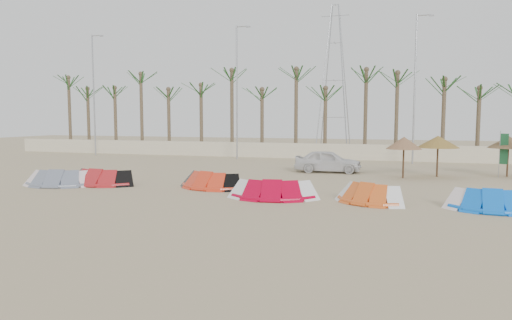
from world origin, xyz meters
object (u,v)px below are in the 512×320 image
(kite_red_mid, at_px, (212,179))
(car, at_px, (328,161))
(kite_grey, at_px, (64,177))
(kite_blue, at_px, (490,199))
(kite_red_left, at_px, (104,176))
(kite_orange, at_px, (368,192))
(kite_red_right, at_px, (275,188))
(parasol_right, at_px, (509,142))
(parasol_left, at_px, (404,143))
(parasol_mid, at_px, (438,142))

(kite_red_mid, bearing_deg, car, 60.64)
(kite_grey, height_order, kite_blue, same)
(kite_red_left, xyz_separation_m, kite_blue, (17.94, -1.45, -0.00))
(kite_orange, distance_m, kite_blue, 4.45)
(kite_red_left, relative_size, kite_red_right, 0.98)
(kite_red_left, distance_m, parasol_right, 22.94)
(kite_orange, relative_size, parasol_left, 1.40)
(kite_red_left, bearing_deg, kite_orange, -5.27)
(kite_red_right, height_order, kite_orange, same)
(kite_red_mid, bearing_deg, parasol_left, 36.00)
(kite_grey, relative_size, parasol_mid, 1.59)
(kite_red_left, distance_m, kite_blue, 17.99)
(kite_red_left, height_order, kite_red_right, same)
(kite_red_mid, bearing_deg, parasol_mid, 35.25)
(kite_red_mid, xyz_separation_m, parasol_left, (9.09, 6.60, 1.59))
(kite_red_left, relative_size, parasol_left, 1.57)
(parasol_right, distance_m, car, 10.51)
(kite_grey, bearing_deg, car, 38.25)
(car, bearing_deg, kite_blue, -147.15)
(kite_red_right, height_order, car, car)
(kite_grey, xyz_separation_m, parasol_right, (22.51, 10.50, 1.61))
(kite_red_left, bearing_deg, kite_red_mid, 5.34)
(kite_red_mid, height_order, kite_blue, same)
(kite_grey, bearing_deg, kite_blue, -1.55)
(kite_red_left, relative_size, car, 0.89)
(kite_grey, relative_size, kite_orange, 1.15)
(kite_red_right, bearing_deg, kite_grey, 178.10)
(car, bearing_deg, kite_red_right, 171.30)
(kite_red_right, height_order, parasol_right, parasol_right)
(kite_red_left, xyz_separation_m, parasol_right, (20.78, 9.58, 1.61))
(parasol_left, bearing_deg, kite_red_right, -122.46)
(kite_blue, distance_m, parasol_right, 11.50)
(kite_grey, xyz_separation_m, car, (12.13, 9.56, 0.29))
(kite_red_left, distance_m, kite_orange, 13.55)
(kite_red_mid, relative_size, parasol_mid, 1.53)
(kite_red_right, distance_m, kite_orange, 3.93)
(kite_orange, height_order, parasol_left, parasol_left)
(kite_red_mid, xyz_separation_m, kite_red_right, (3.72, -1.84, 0.00))
(parasol_mid, bearing_deg, kite_blue, -83.60)
(kite_red_right, relative_size, kite_orange, 1.14)
(kite_red_mid, height_order, parasol_left, parasol_left)
(kite_red_left, xyz_separation_m, kite_red_right, (9.56, -1.29, -0.00))
(kite_red_left, bearing_deg, parasol_left, 25.58)
(kite_blue, bearing_deg, kite_grey, 178.45)
(kite_red_mid, distance_m, kite_blue, 12.25)
(kite_orange, bearing_deg, parasol_right, 56.03)
(kite_red_left, bearing_deg, parasol_mid, 26.28)
(kite_grey, distance_m, car, 15.45)
(kite_grey, bearing_deg, kite_red_right, -1.90)
(kite_red_right, relative_size, kite_blue, 1.19)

